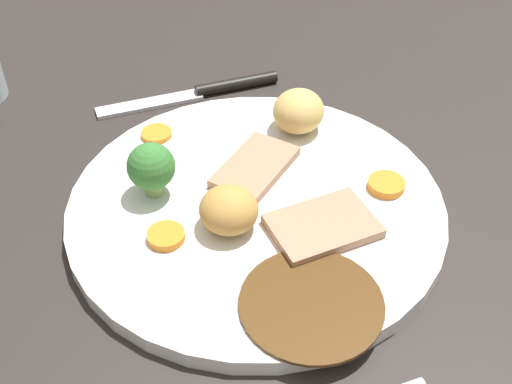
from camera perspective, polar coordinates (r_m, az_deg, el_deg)
The scene contains 12 objects.
dining_table at distance 53.10cm, azimuth 3.60°, elevation -4.21°, with size 120.00×84.00×3.60cm, color #2B2623.
dinner_plate at distance 52.06cm, azimuth -0.00°, elevation -1.40°, with size 29.93×29.93×1.40cm, color white.
gravy_pool at distance 44.56cm, azimuth 4.87°, elevation -9.71°, with size 9.88×9.88×0.30cm, color #563819.
meat_slice_main at distance 49.26cm, azimuth 5.86°, elevation -2.99°, with size 7.79×5.40×0.80cm, color tan.
meat_slice_under at distance 54.20cm, azimuth -0.07°, elevation 2.20°, with size 7.71×4.52×0.80cm, color tan.
roast_potato_left at distance 48.78cm, azimuth -2.53°, elevation -1.25°, with size 4.43×4.54×3.34cm, color #BC8C42.
roast_potato_right at distance 58.21cm, azimuth 3.74°, elevation 7.08°, with size 4.52×4.80×3.78cm, color #D8B260.
carrot_coin_front at distance 48.88cm, azimuth -7.89°, elevation -3.81°, with size 2.83×2.83×0.62cm, color orange.
carrot_coin_back at distance 53.62cm, azimuth 11.34°, elevation 0.63°, with size 3.00×3.00×0.68cm, color orange.
carrot_coin_side at distance 58.82cm, azimuth -8.70°, elevation 5.06°, with size 2.71×2.71×0.44cm, color orange.
broccoli_floret at distance 51.32cm, azimuth -9.17°, elevation 2.14°, with size 3.81×3.81×4.63cm.
knife at distance 66.20cm, azimuth -4.47°, elevation 8.81°, with size 2.38×18.55×1.20cm.
Camera 1 is at (-34.38, 13.73, 39.87)cm, focal length 45.69 mm.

